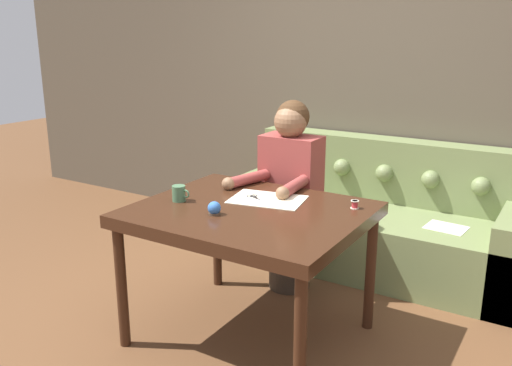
# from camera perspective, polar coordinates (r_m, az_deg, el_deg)

# --- Properties ---
(ground_plane) EXTENTS (16.00, 16.00, 0.00)m
(ground_plane) POSITION_cam_1_polar(r_m,az_deg,el_deg) (3.24, -0.30, -16.14)
(ground_plane) COLOR brown
(wall_back) EXTENTS (8.00, 0.06, 2.60)m
(wall_back) POSITION_cam_1_polar(r_m,az_deg,el_deg) (4.42, 12.42, 10.02)
(wall_back) COLOR brown
(wall_back) RESTS_ON ground_plane
(dining_table) EXTENTS (1.22, 1.02, 0.78)m
(dining_table) POSITION_cam_1_polar(r_m,az_deg,el_deg) (2.97, -0.68, -4.09)
(dining_table) COLOR #381E11
(dining_table) RESTS_ON ground_plane
(couch) EXTENTS (2.12, 0.85, 0.92)m
(couch) POSITION_cam_1_polar(r_m,az_deg,el_deg) (4.17, 12.47, -4.13)
(couch) COLOR olive
(couch) RESTS_ON ground_plane
(person) EXTENTS (0.46, 0.62, 1.29)m
(person) POSITION_cam_1_polar(r_m,az_deg,el_deg) (3.58, 3.57, -1.35)
(person) COLOR #33281E
(person) RESTS_ON ground_plane
(pattern_paper_main) EXTENTS (0.46, 0.37, 0.00)m
(pattern_paper_main) POSITION_cam_1_polar(r_m,az_deg,el_deg) (3.10, 1.21, -1.74)
(pattern_paper_main) COLOR beige
(pattern_paper_main) RESTS_ON dining_table
(scissors) EXTENTS (0.19, 0.14, 0.01)m
(scissors) POSITION_cam_1_polar(r_m,az_deg,el_deg) (3.13, -0.07, -1.57)
(scissors) COLOR silver
(scissors) RESTS_ON dining_table
(mug) EXTENTS (0.11, 0.08, 0.09)m
(mug) POSITION_cam_1_polar(r_m,az_deg,el_deg) (3.10, -8.09, -1.09)
(mug) COLOR #47704C
(mug) RESTS_ON dining_table
(thread_spool) EXTENTS (0.04, 0.04, 0.05)m
(thread_spool) POSITION_cam_1_polar(r_m,az_deg,el_deg) (2.99, 10.35, -2.24)
(thread_spool) COLOR red
(thread_spool) RESTS_ON dining_table
(pin_cushion) EXTENTS (0.07, 0.07, 0.07)m
(pin_cushion) POSITION_cam_1_polar(r_m,az_deg,el_deg) (2.85, -4.41, -2.71)
(pin_cushion) COLOR #4C3828
(pin_cushion) RESTS_ON dining_table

